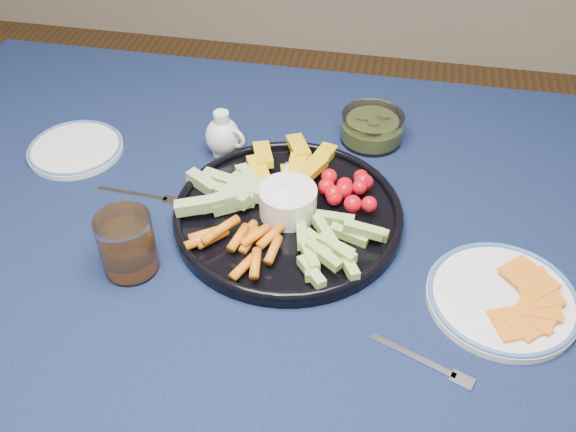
% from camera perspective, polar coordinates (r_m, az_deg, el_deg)
% --- Properties ---
extents(dining_table, '(1.67, 1.07, 0.75)m').
position_cam_1_polar(dining_table, '(1.09, 2.37, -5.57)').
color(dining_table, '#4A2818').
rests_on(dining_table, ground).
extents(crudite_platter, '(0.38, 0.38, 0.12)m').
position_cam_1_polar(crudite_platter, '(1.04, -0.15, 0.47)').
color(crudite_platter, black).
rests_on(crudite_platter, dining_table).
extents(creamer_pitcher, '(0.08, 0.06, 0.09)m').
position_cam_1_polar(creamer_pitcher, '(1.18, -5.78, 7.08)').
color(creamer_pitcher, white).
rests_on(creamer_pitcher, dining_table).
extents(pickle_bowl, '(0.12, 0.12, 0.05)m').
position_cam_1_polar(pickle_bowl, '(1.23, 7.47, 7.72)').
color(pickle_bowl, silver).
rests_on(pickle_bowl, dining_table).
extents(cheese_plate, '(0.22, 0.22, 0.03)m').
position_cam_1_polar(cheese_plate, '(0.98, 18.56, -6.80)').
color(cheese_plate, white).
rests_on(cheese_plate, dining_table).
extents(juice_tumbler, '(0.08, 0.08, 0.10)m').
position_cam_1_polar(juice_tumbler, '(0.98, -14.05, -2.70)').
color(juice_tumbler, silver).
rests_on(juice_tumbler, dining_table).
extents(fork_left, '(0.15, 0.02, 0.00)m').
position_cam_1_polar(fork_left, '(1.13, -12.46, 1.71)').
color(fork_left, white).
rests_on(fork_left, dining_table).
extents(fork_right, '(0.14, 0.07, 0.00)m').
position_cam_1_polar(fork_right, '(0.89, 12.50, -12.76)').
color(fork_right, white).
rests_on(fork_right, dining_table).
extents(side_plate_extra, '(0.17, 0.17, 0.01)m').
position_cam_1_polar(side_plate_extra, '(1.26, -18.37, 5.72)').
color(side_plate_extra, white).
rests_on(side_plate_extra, dining_table).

